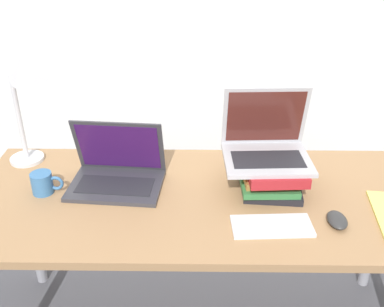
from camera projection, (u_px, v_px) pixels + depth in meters
name	position (u px, v px, depth m)	size (l,w,h in m)	color
desk	(204.00, 211.00, 1.71)	(1.75, 0.73, 0.73)	#9E754C
laptop_left	(117.00, 172.00, 1.73)	(0.37, 0.28, 0.25)	#333338
book_stack	(271.00, 174.00, 1.69)	(0.24, 0.29, 0.12)	black
laptop_on_books	(266.00, 145.00, 1.67)	(0.33, 0.27, 0.26)	#B2B2B7
wireless_keyboard	(272.00, 226.00, 1.50)	(0.28, 0.13, 0.01)	silver
mouse	(337.00, 220.00, 1.52)	(0.07, 0.10, 0.03)	#2D2D2D
mug	(43.00, 183.00, 1.67)	(0.12, 0.08, 0.08)	teal
desk_lamp	(25.00, 79.00, 1.70)	(0.23, 0.20, 0.51)	silver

